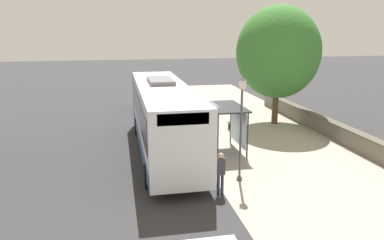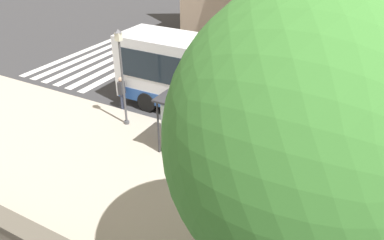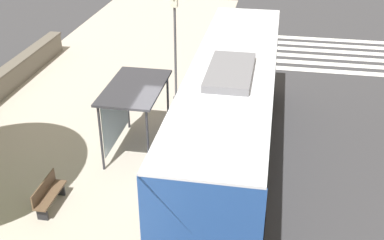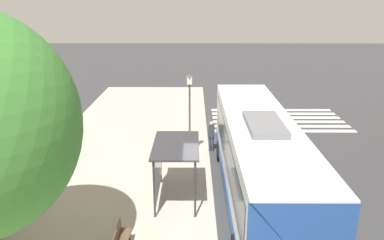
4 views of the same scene
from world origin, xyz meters
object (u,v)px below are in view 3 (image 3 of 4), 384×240
object	(u,v)px
street_lamp_near	(175,40)
pedestrian	(208,70)
bus_shelter	(131,96)
bus	(231,111)
bench	(48,194)

from	to	relation	value
street_lamp_near	pedestrian	bearing A→B (deg)	43.60
bus_shelter	pedestrian	distance (m)	5.62
pedestrian	street_lamp_near	size ratio (longest dim) A/B	0.38
bus_shelter	street_lamp_near	size ratio (longest dim) A/B	0.70
pedestrian	bus_shelter	bearing A→B (deg)	-109.43
bus	street_lamp_near	xyz separation A→B (m)	(-2.76, 4.40, 0.69)
bus	street_lamp_near	world-z (taller)	street_lamp_near
bench	street_lamp_near	distance (m)	8.27
bus	street_lamp_near	distance (m)	5.24
bus_shelter	bench	distance (m)	4.20
bus	bus_shelter	xyz separation A→B (m)	(-3.42, 0.31, 0.08)
bus	bus_shelter	bearing A→B (deg)	174.75
bench	street_lamp_near	xyz separation A→B (m)	(2.18, 7.67, 2.20)
street_lamp_near	bench	bearing A→B (deg)	-105.85
pedestrian	bench	world-z (taller)	pedestrian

